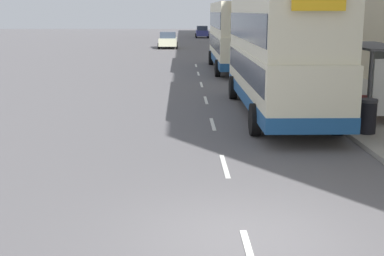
{
  "coord_description": "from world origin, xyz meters",
  "views": [
    {
      "loc": [
        -1.08,
        -8.37,
        3.76
      ],
      "look_at": [
        -0.45,
        21.62,
        -2.81
      ],
      "focal_mm": 50.0,
      "sensor_mm": 36.0,
      "label": 1
    }
  ],
  "objects": [
    {
      "name": "lane_mark_0",
      "position": [
        0.0,
        -0.65,
        0.01
      ],
      "size": [
        0.12,
        2.0,
        0.01
      ],
      "color": "silver",
      "rests_on": "ground_plane"
    },
    {
      "name": "lane_mark_6",
      "position": [
        0.0,
        29.42,
        0.01
      ],
      "size": [
        0.12,
        2.0,
        0.01
      ],
      "color": "silver",
      "rests_on": "ground_plane"
    },
    {
      "name": "double_decker_bus_ahead",
      "position": [
        2.36,
        26.27,
        2.28
      ],
      "size": [
        2.85,
        10.9,
        4.3
      ],
      "color": "beige",
      "rests_on": "ground_plane"
    },
    {
      "name": "ground_plane",
      "position": [
        0.0,
        0.0,
        0.0
      ],
      "size": [
        220.0,
        220.0,
        0.0
      ],
      "primitive_type": "plane",
      "color": "#5B595B"
    },
    {
      "name": "pavement",
      "position": [
        6.5,
        38.5,
        0.07
      ],
      "size": [
        5.0,
        93.0,
        0.14
      ],
      "color": "gray",
      "rests_on": "ground_plane"
    },
    {
      "name": "litter_bin",
      "position": [
        4.55,
        7.31,
        0.67
      ],
      "size": [
        0.55,
        0.55,
        1.05
      ],
      "color": "black",
      "rests_on": "ground_plane"
    },
    {
      "name": "lane_mark_4",
      "position": [
        0.0,
        19.4,
        0.01
      ],
      "size": [
        0.12,
        2.0,
        0.01
      ],
      "color": "silver",
      "rests_on": "ground_plane"
    },
    {
      "name": "lane_mark_1",
      "position": [
        0.0,
        4.37,
        0.01
      ],
      "size": [
        0.12,
        2.0,
        0.01
      ],
      "color": "silver",
      "rests_on": "ground_plane"
    },
    {
      "name": "double_decker_bus_near",
      "position": [
        2.47,
        11.07,
        2.29
      ],
      "size": [
        2.85,
        10.94,
        4.3
      ],
      "color": "beige",
      "rests_on": "ground_plane"
    },
    {
      "name": "lane_mark_2",
      "position": [
        0.0,
        9.38,
        0.01
      ],
      "size": [
        0.12,
        2.0,
        0.01
      ],
      "color": "silver",
      "rests_on": "ground_plane"
    },
    {
      "name": "pedestrian_1",
      "position": [
        5.51,
        14.95,
        0.95
      ],
      "size": [
        0.31,
        0.31,
        1.59
      ],
      "color": "#23232D",
      "rests_on": "ground_plane"
    },
    {
      "name": "bus_shelter",
      "position": [
        5.77,
        9.92,
        1.88
      ],
      "size": [
        1.6,
        4.2,
        2.48
      ],
      "color": "#4C4C51",
      "rests_on": "ground_plane"
    },
    {
      "name": "lane_mark_3",
      "position": [
        0.0,
        14.39,
        0.01
      ],
      "size": [
        0.12,
        2.0,
        0.01
      ],
      "color": "silver",
      "rests_on": "ground_plane"
    },
    {
      "name": "lane_mark_5",
      "position": [
        0.0,
        24.41,
        0.01
      ],
      "size": [
        0.12,
        2.0,
        0.01
      ],
      "color": "silver",
      "rests_on": "ground_plane"
    },
    {
      "name": "car_0",
      "position": [
        2.02,
        69.97,
        0.84
      ],
      "size": [
        1.91,
        4.0,
        1.69
      ],
      "color": "navy",
      "rests_on": "ground_plane"
    },
    {
      "name": "car_1",
      "position": [
        -2.39,
        47.59,
        0.83
      ],
      "size": [
        2.01,
        4.09,
        1.67
      ],
      "rotation": [
        0.0,
        0.0,
        3.14
      ],
      "color": "#B7B799",
      "rests_on": "ground_plane"
    }
  ]
}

